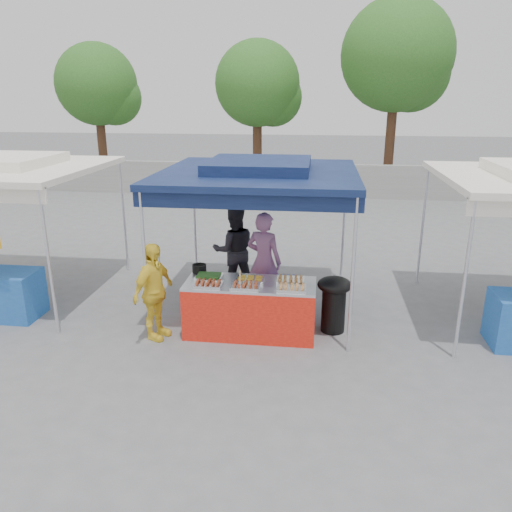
# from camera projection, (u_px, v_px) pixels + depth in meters

# --- Properties ---
(ground_plane) EXTENTS (80.00, 80.00, 0.00)m
(ground_plane) POSITION_uv_depth(u_px,v_px,m) (251.00, 330.00, 7.97)
(ground_plane) COLOR slate
(back_wall) EXTENTS (40.00, 0.25, 1.20)m
(back_wall) POSITION_uv_depth(u_px,v_px,m) (292.00, 180.00, 18.16)
(back_wall) COLOR gray
(back_wall) RESTS_ON ground_plane
(main_canopy) EXTENTS (3.20, 3.20, 2.57)m
(main_canopy) POSITION_uv_depth(u_px,v_px,m) (259.00, 172.00, 8.15)
(main_canopy) COLOR silver
(main_canopy) RESTS_ON ground_plane
(tree_0) EXTENTS (3.34, 3.25, 5.58)m
(tree_0) POSITION_uv_depth(u_px,v_px,m) (101.00, 88.00, 20.21)
(tree_0) COLOR #4A2D1C
(tree_0) RESTS_ON ground_plane
(tree_1) EXTENTS (3.35, 3.26, 5.60)m
(tree_1) POSITION_uv_depth(u_px,v_px,m) (261.00, 87.00, 19.25)
(tree_1) COLOR #4A2D1C
(tree_1) RESTS_ON ground_plane
(tree_2) EXTENTS (4.05, 4.05, 6.97)m
(tree_2) POSITION_uv_depth(u_px,v_px,m) (400.00, 60.00, 18.17)
(tree_2) COLOR #4A2D1C
(tree_2) RESTS_ON ground_plane
(vendor_table) EXTENTS (2.00, 0.80, 0.85)m
(vendor_table) POSITION_uv_depth(u_px,v_px,m) (250.00, 308.00, 7.74)
(vendor_table) COLOR red
(vendor_table) RESTS_ON ground_plane
(food_tray_fl) EXTENTS (0.42, 0.30, 0.07)m
(food_tray_fl) POSITION_uv_depth(u_px,v_px,m) (208.00, 284.00, 7.45)
(food_tray_fl) COLOR white
(food_tray_fl) RESTS_ON vendor_table
(food_tray_fm) EXTENTS (0.42, 0.30, 0.07)m
(food_tray_fm) POSITION_uv_depth(u_px,v_px,m) (245.00, 286.00, 7.38)
(food_tray_fm) COLOR white
(food_tray_fm) RESTS_ON vendor_table
(food_tray_fr) EXTENTS (0.42, 0.30, 0.07)m
(food_tray_fr) POSITION_uv_depth(u_px,v_px,m) (291.00, 288.00, 7.30)
(food_tray_fr) COLOR white
(food_tray_fr) RESTS_ON vendor_table
(food_tray_bl) EXTENTS (0.42, 0.30, 0.07)m
(food_tray_bl) POSITION_uv_depth(u_px,v_px,m) (209.00, 277.00, 7.75)
(food_tray_bl) COLOR white
(food_tray_bl) RESTS_ON vendor_table
(food_tray_bm) EXTENTS (0.42, 0.30, 0.07)m
(food_tray_bm) POSITION_uv_depth(u_px,v_px,m) (250.00, 279.00, 7.66)
(food_tray_bm) COLOR white
(food_tray_bm) RESTS_ON vendor_table
(food_tray_br) EXTENTS (0.42, 0.30, 0.07)m
(food_tray_br) POSITION_uv_depth(u_px,v_px,m) (290.00, 280.00, 7.61)
(food_tray_br) COLOR white
(food_tray_br) RESTS_ON vendor_table
(cooking_pot) EXTENTS (0.23, 0.23, 0.13)m
(cooking_pot) POSITION_uv_depth(u_px,v_px,m) (199.00, 268.00, 8.02)
(cooking_pot) COLOR black
(cooking_pot) RESTS_ON vendor_table
(skewer_cup) EXTENTS (0.08, 0.08, 0.10)m
(skewer_cup) POSITION_uv_depth(u_px,v_px,m) (240.00, 286.00, 7.34)
(skewer_cup) COLOR silver
(skewer_cup) RESTS_ON vendor_table
(wok_burner) EXTENTS (0.54, 0.54, 0.91)m
(wok_burner) POSITION_uv_depth(u_px,v_px,m) (334.00, 299.00, 7.79)
(wok_burner) COLOR black
(wok_burner) RESTS_ON ground_plane
(crate_left) EXTENTS (0.45, 0.31, 0.27)m
(crate_left) POSITION_uv_depth(u_px,v_px,m) (228.00, 309.00, 8.41)
(crate_left) COLOR #163EBA
(crate_left) RESTS_ON ground_plane
(crate_right) EXTENTS (0.56, 0.39, 0.33)m
(crate_right) POSITION_uv_depth(u_px,v_px,m) (280.00, 305.00, 8.49)
(crate_right) COLOR #163EBA
(crate_right) RESTS_ON ground_plane
(crate_stacked) EXTENTS (0.55, 0.38, 0.33)m
(crate_stacked) POSITION_uv_depth(u_px,v_px,m) (280.00, 287.00, 8.38)
(crate_stacked) COLOR #163EBA
(crate_stacked) RESTS_ON crate_right
(vendor_woman) EXTENTS (0.73, 0.61, 1.73)m
(vendor_woman) POSITION_uv_depth(u_px,v_px,m) (264.00, 261.00, 8.53)
(vendor_woman) COLOR #9D6491
(vendor_woman) RESTS_ON ground_plane
(helper_man) EXTENTS (0.95, 0.83, 1.66)m
(helper_man) POSITION_uv_depth(u_px,v_px,m) (234.00, 250.00, 9.25)
(helper_man) COLOR #222228
(helper_man) RESTS_ON ground_plane
(customer_person) EXTENTS (0.63, 0.96, 1.51)m
(customer_person) POSITION_uv_depth(u_px,v_px,m) (154.00, 292.00, 7.50)
(customer_person) COLOR yellow
(customer_person) RESTS_ON ground_plane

